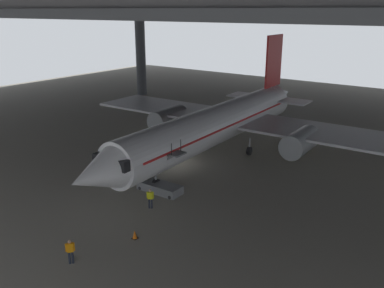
% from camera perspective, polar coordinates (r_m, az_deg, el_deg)
% --- Properties ---
extents(ground_plane, '(110.00, 110.00, 0.00)m').
position_cam_1_polar(ground_plane, '(40.49, -2.18, -2.73)').
color(ground_plane, gray).
extents(hangar_structure, '(121.00, 99.00, 15.70)m').
position_cam_1_polar(hangar_structure, '(49.38, 8.07, 18.72)').
color(hangar_structure, '#4C4F54').
rests_on(hangar_structure, ground_plane).
extents(airplane_main, '(35.51, 36.87, 11.54)m').
position_cam_1_polar(airplane_main, '(41.60, 3.72, 2.84)').
color(airplane_main, white).
rests_on(airplane_main, ground_plane).
extents(boarding_stairs, '(4.26, 1.63, 4.67)m').
position_cam_1_polar(boarding_stairs, '(34.23, -4.40, -5.46)').
color(boarding_stairs, slate).
rests_on(boarding_stairs, ground_plane).
extents(crew_worker_near_nose, '(0.39, 0.46, 1.58)m').
position_cam_1_polar(crew_worker_near_nose, '(26.05, -16.48, -13.90)').
color(crew_worker_near_nose, '#232838').
rests_on(crew_worker_near_nose, ground_plane).
extents(crew_worker_by_stairs, '(0.47, 0.38, 1.56)m').
position_cam_1_polar(crew_worker_by_stairs, '(31.49, -5.79, -7.38)').
color(crew_worker_by_stairs, '#232838').
rests_on(crew_worker_by_stairs, ground_plane).
extents(traffic_cone_orange, '(0.36, 0.36, 0.60)m').
position_cam_1_polar(traffic_cone_orange, '(28.00, -7.92, -12.30)').
color(traffic_cone_orange, black).
rests_on(traffic_cone_orange, ground_plane).
extents(baggage_tug, '(1.45, 2.29, 0.90)m').
position_cam_1_polar(baggage_tug, '(46.43, 14.17, 0.16)').
color(baggage_tug, yellow).
rests_on(baggage_tug, ground_plane).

